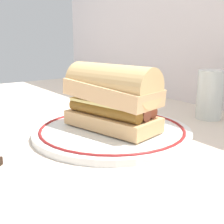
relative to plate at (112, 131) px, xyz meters
name	(u,v)px	position (x,y,z in m)	size (l,w,h in m)	color
ground_plane	(113,133)	(-0.01, 0.01, -0.01)	(1.50, 1.50, 0.00)	beige
plate	(112,131)	(0.00, 0.00, 0.00)	(0.30, 0.30, 0.01)	white
sausage_sandwich	(112,96)	(0.00, 0.00, 0.07)	(0.19, 0.12, 0.12)	#DCAE73
drinking_glass	(210,98)	(0.03, 0.25, 0.04)	(0.06, 0.06, 0.11)	silver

